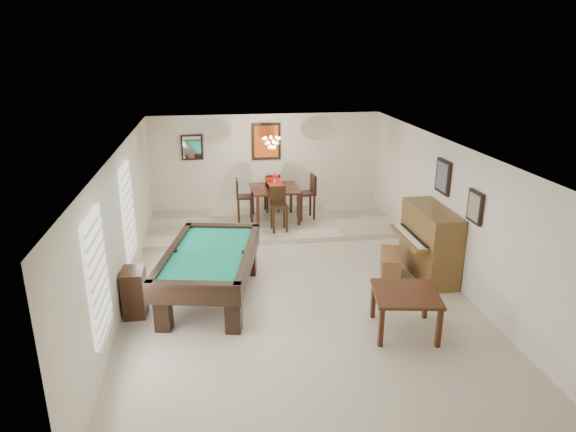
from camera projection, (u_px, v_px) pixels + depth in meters
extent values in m
cube|color=beige|center=(293.00, 284.00, 9.72)|extent=(6.00, 9.00, 0.02)
cube|color=silver|center=(266.00, 164.00, 13.51)|extent=(6.00, 0.04, 2.60)
cube|color=silver|center=(364.00, 365.00, 5.08)|extent=(6.00, 0.04, 2.60)
cube|color=silver|center=(122.00, 227.00, 8.88)|extent=(0.04, 9.00, 2.60)
cube|color=silver|center=(449.00, 211.00, 9.72)|extent=(0.04, 9.00, 2.60)
cube|color=white|center=(293.00, 148.00, 8.88)|extent=(6.00, 9.00, 0.04)
cube|color=beige|center=(272.00, 224.00, 12.74)|extent=(6.00, 2.50, 0.12)
cube|color=white|center=(98.00, 276.00, 6.79)|extent=(0.06, 1.00, 1.70)
cube|color=white|center=(128.00, 211.00, 9.42)|extent=(0.06, 1.00, 1.70)
cube|color=brown|center=(390.00, 265.00, 9.90)|extent=(0.59, 0.96, 0.50)
cube|color=black|center=(134.00, 292.00, 8.51)|extent=(0.35, 0.53, 0.80)
cube|color=#D84C14|center=(266.00, 141.00, 13.28)|extent=(0.75, 0.06, 0.95)
cube|color=white|center=(192.00, 147.00, 13.05)|extent=(0.55, 0.06, 0.65)
cube|color=slate|center=(443.00, 177.00, 9.80)|extent=(0.06, 0.55, 0.65)
cube|color=gray|center=(475.00, 207.00, 8.65)|extent=(0.06, 0.45, 0.55)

